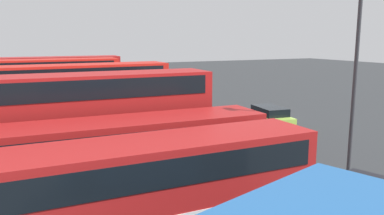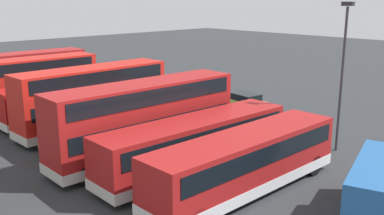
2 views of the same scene
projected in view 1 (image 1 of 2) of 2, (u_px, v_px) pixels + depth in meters
ground_plane at (244, 122)px, 29.09m from camera, size 140.00×140.00×0.00m
bus_single_deck_near_end at (153, 180)px, 12.75m from camera, size 2.67×11.61×2.95m
bus_single_deck_second at (126, 151)px, 16.00m from camera, size 2.96×12.08×2.95m
bus_double_decker_third at (90, 118)px, 18.64m from camera, size 2.89×11.92×4.55m
bus_single_deck_fourth at (91, 119)px, 22.37m from camera, size 2.87×10.18×2.95m
bus_double_decker_fifth at (83, 97)px, 25.23m from camera, size 2.72×11.21×4.55m
bus_single_deck_sixth at (72, 101)px, 28.57m from camera, size 2.64×10.31×2.95m
bus_double_decker_seventh at (54, 85)px, 31.41m from camera, size 2.77×10.27×4.55m
bus_double_decker_far_end at (57, 80)px, 35.08m from camera, size 2.87×11.26×4.55m
car_hatchback_silver at (269, 116)px, 27.73m from camera, size 4.67×2.34×1.43m
lamp_post_tall at (356, 63)px, 15.87m from camera, size 0.70×0.30×9.01m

